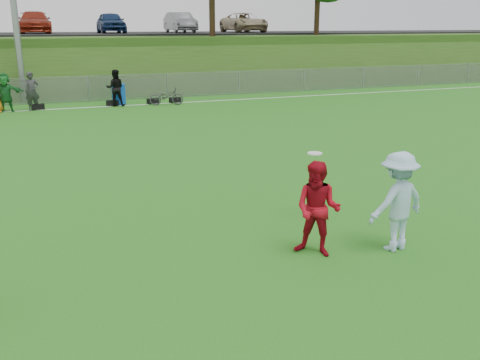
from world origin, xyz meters
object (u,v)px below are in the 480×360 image
player_red_center (318,209)px  frisbee (315,153)px  player_blue (397,202)px  bicycle (166,96)px  recycling_bin (119,94)px

player_red_center → frisbee: size_ratio=5.58×
player_blue → bicycle: (0.38, 18.05, -0.44)m
player_red_center → bicycle: 17.86m
player_red_center → bicycle: player_red_center is taller
player_blue → frisbee: (-0.58, 1.84, 0.47)m
frisbee → bicycle: (0.96, 16.21, -0.91)m
player_blue → recycling_bin: size_ratio=1.76×
player_red_center → frisbee: (0.78, 1.56, 0.53)m
player_red_center → player_blue: (1.36, -0.28, 0.06)m
player_red_center → frisbee: 1.82m
bicycle → frisbee: bearing=-173.7°
player_blue → frisbee: player_blue is taller
frisbee → bicycle: frisbee is taller
player_blue → bicycle: 18.06m
recycling_bin → player_blue: bearing=-84.9°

